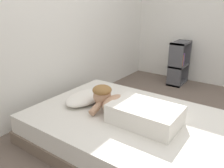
{
  "coord_description": "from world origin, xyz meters",
  "views": [
    {
      "loc": [
        -1.96,
        -0.61,
        1.4
      ],
      "look_at": [
        -0.11,
        0.7,
        0.57
      ],
      "focal_mm": 36.34,
      "sensor_mm": 36.0,
      "label": 1
    }
  ],
  "objects_px": {
    "bookshelf": "(179,63)",
    "pillow": "(85,98)",
    "bed": "(131,131)",
    "cell_phone": "(146,124)",
    "person_lying": "(132,109)",
    "coffee_cup": "(100,100)"
  },
  "relations": [
    {
      "from": "cell_phone",
      "to": "bookshelf",
      "type": "relative_size",
      "value": 0.19
    },
    {
      "from": "cell_phone",
      "to": "bookshelf",
      "type": "xyz_separation_m",
      "value": [
        2.12,
        0.46,
        0.07
      ]
    },
    {
      "from": "cell_phone",
      "to": "bookshelf",
      "type": "distance_m",
      "value": 2.17
    },
    {
      "from": "bed",
      "to": "cell_phone",
      "type": "bearing_deg",
      "value": -106.72
    },
    {
      "from": "bed",
      "to": "cell_phone",
      "type": "xyz_separation_m",
      "value": [
        -0.06,
        -0.19,
        0.16
      ]
    },
    {
      "from": "pillow",
      "to": "coffee_cup",
      "type": "height_order",
      "value": "pillow"
    },
    {
      "from": "coffee_cup",
      "to": "bookshelf",
      "type": "relative_size",
      "value": 0.17
    },
    {
      "from": "coffee_cup",
      "to": "cell_phone",
      "type": "distance_m",
      "value": 0.66
    },
    {
      "from": "bed",
      "to": "bookshelf",
      "type": "height_order",
      "value": "bookshelf"
    },
    {
      "from": "pillow",
      "to": "coffee_cup",
      "type": "distance_m",
      "value": 0.17
    },
    {
      "from": "bed",
      "to": "bookshelf",
      "type": "xyz_separation_m",
      "value": [
        2.06,
        0.27,
        0.23
      ]
    },
    {
      "from": "bed",
      "to": "bookshelf",
      "type": "bearing_deg",
      "value": 7.56
    },
    {
      "from": "bookshelf",
      "to": "pillow",
      "type": "bearing_deg",
      "value": 170.61
    },
    {
      "from": "cell_phone",
      "to": "pillow",
      "type": "bearing_deg",
      "value": 86.67
    },
    {
      "from": "person_lying",
      "to": "cell_phone",
      "type": "bearing_deg",
      "value": -96.11
    },
    {
      "from": "pillow",
      "to": "cell_phone",
      "type": "height_order",
      "value": "pillow"
    },
    {
      "from": "person_lying",
      "to": "cell_phone",
      "type": "height_order",
      "value": "person_lying"
    },
    {
      "from": "pillow",
      "to": "coffee_cup",
      "type": "relative_size",
      "value": 4.16
    },
    {
      "from": "person_lying",
      "to": "coffee_cup",
      "type": "bearing_deg",
      "value": 77.29
    },
    {
      "from": "bed",
      "to": "pillow",
      "type": "distance_m",
      "value": 0.65
    },
    {
      "from": "pillow",
      "to": "person_lying",
      "type": "xyz_separation_m",
      "value": [
        -0.03,
        -0.63,
        0.05
      ]
    },
    {
      "from": "person_lying",
      "to": "pillow",
      "type": "bearing_deg",
      "value": 87.42
    }
  ]
}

